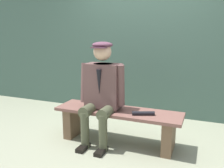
# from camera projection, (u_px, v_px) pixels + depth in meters

# --- Properties ---
(ground_plane) EXTENTS (30.00, 30.00, 0.00)m
(ground_plane) POSITION_uv_depth(u_px,v_px,m) (118.00, 142.00, 3.28)
(ground_plane) COLOR gray
(bench) EXTENTS (1.71, 0.47, 0.47)m
(bench) POSITION_uv_depth(u_px,v_px,m) (118.00, 121.00, 3.22)
(bench) COLOR brown
(bench) RESTS_ON ground
(seated_man) EXTENTS (0.64, 0.62, 1.37)m
(seated_man) POSITION_uv_depth(u_px,v_px,m) (102.00, 88.00, 3.15)
(seated_man) COLOR brown
(seated_man) RESTS_ON ground
(rolled_magazine) EXTENTS (0.28, 0.15, 0.05)m
(rolled_magazine) POSITION_uv_depth(u_px,v_px,m) (143.00, 113.00, 2.98)
(rolled_magazine) COLOR black
(rolled_magazine) RESTS_ON bench
(stadium_wall) EXTENTS (12.00, 0.24, 2.26)m
(stadium_wall) POSITION_uv_depth(u_px,v_px,m) (146.00, 53.00, 4.35)
(stadium_wall) COLOR #405B4F
(stadium_wall) RESTS_ON ground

